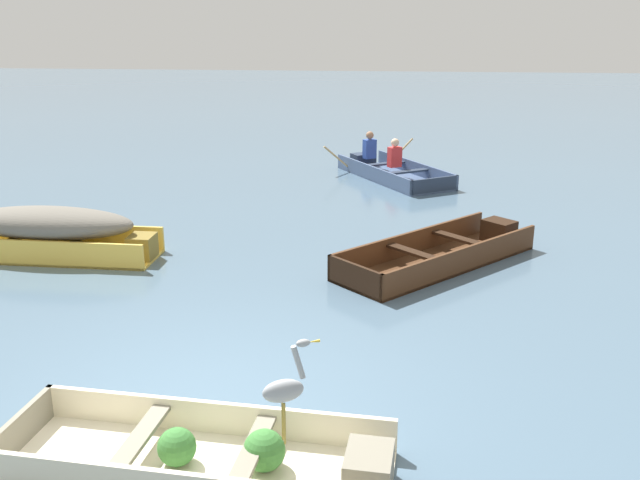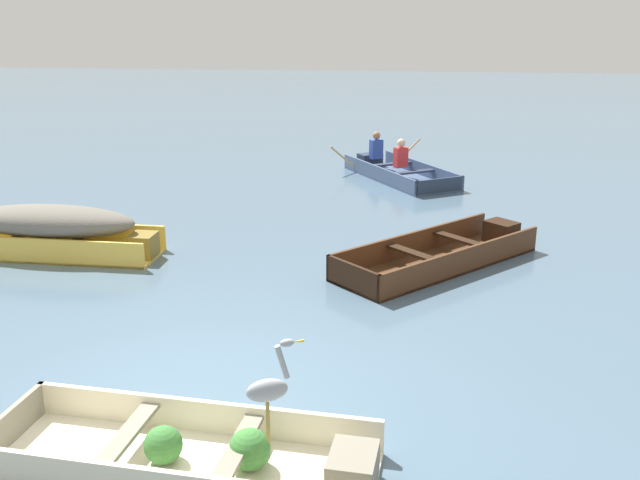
{
  "view_description": "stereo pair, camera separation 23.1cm",
  "coord_description": "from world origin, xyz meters",
  "px_view_note": "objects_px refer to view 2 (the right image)",
  "views": [
    {
      "loc": [
        1.68,
        -5.81,
        3.53
      ],
      "look_at": [
        0.69,
        4.06,
        0.35
      ],
      "focal_mm": 40.0,
      "sensor_mm": 36.0,
      "label": 1
    },
    {
      "loc": [
        1.91,
        -5.78,
        3.53
      ],
      "look_at": [
        0.69,
        4.06,
        0.35
      ],
      "focal_mm": 40.0,
      "sensor_mm": 36.0,
      "label": 2
    }
  ],
  "objects_px": {
    "dinghy_cream_foreground": "(201,456)",
    "rowboat_slate_blue_with_crew": "(395,170)",
    "skiff_dark_varnish_near_moored": "(444,254)",
    "heron_on_dinghy": "(269,387)",
    "skiff_yellow_mid_moored": "(53,227)"
  },
  "relations": [
    {
      "from": "dinghy_cream_foreground",
      "to": "rowboat_slate_blue_with_crew",
      "type": "xyz_separation_m",
      "value": [
        1.3,
        10.96,
        0.04
      ]
    },
    {
      "from": "skiff_dark_varnish_near_moored",
      "to": "skiff_yellow_mid_moored",
      "type": "distance_m",
      "value": 5.88
    },
    {
      "from": "skiff_dark_varnish_near_moored",
      "to": "heron_on_dinghy",
      "type": "relative_size",
      "value": 3.75
    },
    {
      "from": "skiff_dark_varnish_near_moored",
      "to": "heron_on_dinghy",
      "type": "xyz_separation_m",
      "value": [
        -1.56,
        -5.39,
        0.72
      ]
    },
    {
      "from": "skiff_yellow_mid_moored",
      "to": "rowboat_slate_blue_with_crew",
      "type": "relative_size",
      "value": 1.0
    },
    {
      "from": "skiff_dark_varnish_near_moored",
      "to": "skiff_yellow_mid_moored",
      "type": "xyz_separation_m",
      "value": [
        -5.86,
        -0.35,
        0.31
      ]
    },
    {
      "from": "dinghy_cream_foreground",
      "to": "rowboat_slate_blue_with_crew",
      "type": "relative_size",
      "value": 0.99
    },
    {
      "from": "skiff_dark_varnish_near_moored",
      "to": "heron_on_dinghy",
      "type": "bearing_deg",
      "value": -106.14
    },
    {
      "from": "dinghy_cream_foreground",
      "to": "heron_on_dinghy",
      "type": "xyz_separation_m",
      "value": [
        0.59,
        -0.09,
        0.72
      ]
    },
    {
      "from": "dinghy_cream_foreground",
      "to": "skiff_dark_varnish_near_moored",
      "type": "height_order",
      "value": "skiff_dark_varnish_near_moored"
    },
    {
      "from": "dinghy_cream_foreground",
      "to": "rowboat_slate_blue_with_crew",
      "type": "distance_m",
      "value": 11.04
    },
    {
      "from": "skiff_yellow_mid_moored",
      "to": "heron_on_dinghy",
      "type": "height_order",
      "value": "heron_on_dinghy"
    },
    {
      "from": "skiff_yellow_mid_moored",
      "to": "rowboat_slate_blue_with_crew",
      "type": "height_order",
      "value": "rowboat_slate_blue_with_crew"
    },
    {
      "from": "skiff_dark_varnish_near_moored",
      "to": "rowboat_slate_blue_with_crew",
      "type": "bearing_deg",
      "value": 98.51
    },
    {
      "from": "heron_on_dinghy",
      "to": "rowboat_slate_blue_with_crew",
      "type": "bearing_deg",
      "value": 86.31
    }
  ]
}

